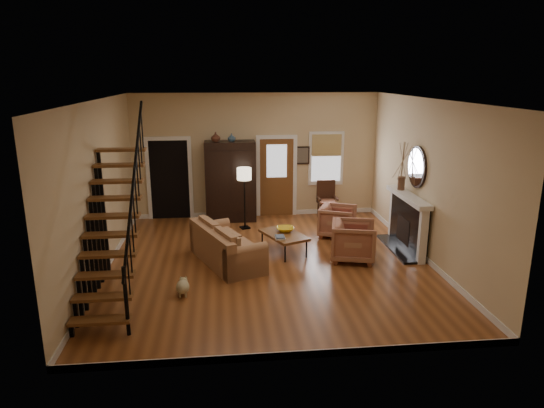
{
  "coord_description": "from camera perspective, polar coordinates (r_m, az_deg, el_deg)",
  "views": [
    {
      "loc": [
        -0.93,
        -9.27,
        3.77
      ],
      "look_at": [
        0.1,
        0.4,
        1.15
      ],
      "focal_mm": 32.0,
      "sensor_mm": 36.0,
      "label": 1
    }
  ],
  "objects": [
    {
      "name": "vase_a",
      "position": [
        12.42,
        -6.64,
        7.83
      ],
      "size": [
        0.24,
        0.24,
        0.25
      ],
      "primitive_type": "imported",
      "color": "#4C2619",
      "rests_on": "armoire"
    },
    {
      "name": "bowl",
      "position": [
        10.61,
        1.56,
        -2.99
      ],
      "size": [
        0.39,
        0.39,
        0.09
      ],
      "primitive_type": "imported",
      "color": "gold",
      "rests_on": "coffee_table"
    },
    {
      "name": "dog",
      "position": [
        8.75,
        -10.45,
        -9.68
      ],
      "size": [
        0.23,
        0.39,
        0.28
      ],
      "primitive_type": null,
      "rotation": [
        0.0,
        0.0,
        0.0
      ],
      "color": "#C6B887",
      "rests_on": "ground"
    },
    {
      "name": "vase_b",
      "position": [
        12.42,
        -4.78,
        7.79
      ],
      "size": [
        0.2,
        0.2,
        0.21
      ],
      "primitive_type": "imported",
      "color": "#334C60",
      "rests_on": "armoire"
    },
    {
      "name": "armchair_left",
      "position": [
        10.23,
        9.57,
        -4.31
      ],
      "size": [
        1.09,
        1.07,
        0.82
      ],
      "primitive_type": "imported",
      "rotation": [
        0.0,
        0.0,
        1.32
      ],
      "color": "brown",
      "rests_on": "ground"
    },
    {
      "name": "floor_lamp",
      "position": [
        12.03,
        -3.25,
        0.64
      ],
      "size": [
        0.45,
        0.45,
        1.55
      ],
      "primitive_type": null,
      "rotation": [
        0.0,
        0.0,
        0.34
      ],
      "color": "black",
      "rests_on": "ground"
    },
    {
      "name": "fireplace",
      "position": [
        11.0,
        15.83,
        -1.5
      ],
      "size": [
        0.33,
        1.95,
        2.3
      ],
      "color": "black",
      "rests_on": "ground"
    },
    {
      "name": "armoire",
      "position": [
        12.72,
        -4.9,
        2.68
      ],
      "size": [
        1.3,
        0.6,
        2.1
      ],
      "primitive_type": null,
      "color": "black",
      "rests_on": "ground"
    },
    {
      "name": "coffee_table",
      "position": [
        10.54,
        1.39,
        -4.62
      ],
      "size": [
        1.06,
        1.3,
        0.43
      ],
      "primitive_type": null,
      "rotation": [
        0.0,
        0.0,
        0.41
      ],
      "color": "brown",
      "rests_on": "ground"
    },
    {
      "name": "armchair_right",
      "position": [
        11.65,
        7.74,
        -2.02
      ],
      "size": [
        1.07,
        1.06,
        0.74
      ],
      "primitive_type": "imported",
      "rotation": [
        0.0,
        0.0,
        1.16
      ],
      "color": "brown",
      "rests_on": "ground"
    },
    {
      "name": "side_chair",
      "position": [
        12.95,
        6.52,
        0.4
      ],
      "size": [
        0.54,
        0.54,
        1.02
      ],
      "primitive_type": null,
      "color": "#371E11",
      "rests_on": "ground"
    },
    {
      "name": "sofa",
      "position": [
        10.0,
        -5.34,
        -4.85
      ],
      "size": [
        1.58,
        2.19,
        0.75
      ],
      "primitive_type": null,
      "rotation": [
        0.0,
        0.0,
        0.4
      ],
      "color": "#A2704A",
      "rests_on": "ground"
    },
    {
      "name": "room",
      "position": [
        11.27,
        -3.34,
        3.47
      ],
      "size": [
        7.0,
        7.33,
        3.3
      ],
      "color": "brown",
      "rests_on": "ground"
    },
    {
      "name": "books",
      "position": [
        10.17,
        0.94,
        -3.92
      ],
      "size": [
        0.21,
        0.28,
        0.05
      ],
      "primitive_type": null,
      "color": "beige",
      "rests_on": "coffee_table"
    },
    {
      "name": "staircase",
      "position": [
        8.47,
        -18.49,
        -0.58
      ],
      "size": [
        0.94,
        2.8,
        3.2
      ],
      "primitive_type": null,
      "color": "brown",
      "rests_on": "ground"
    }
  ]
}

